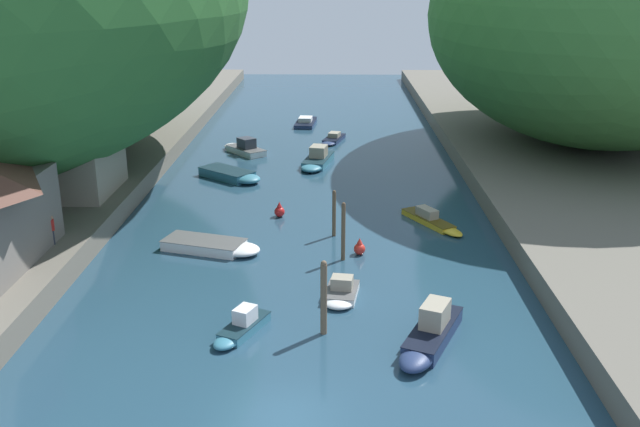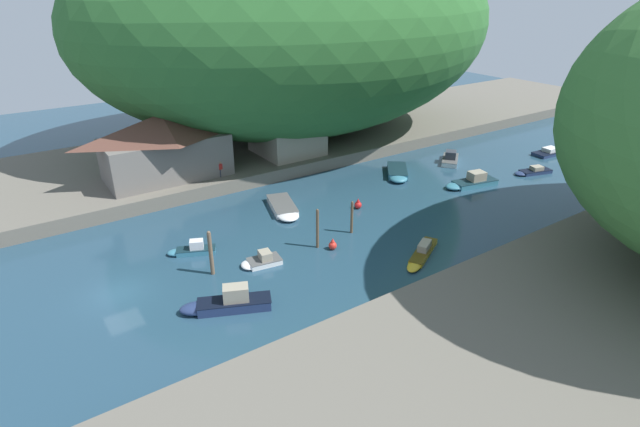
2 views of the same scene
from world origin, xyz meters
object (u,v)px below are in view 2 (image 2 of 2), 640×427
at_px(boathouse_shed, 287,129).
at_px(boat_yellow_tender, 192,250).
at_px(boat_cabin_cruiser, 261,261).
at_px(channel_buoy_near, 358,205).
at_px(boat_white_cruiser, 471,182).
at_px(boat_navy_launch, 554,151).
at_px(boat_open_rowboat, 398,173).
at_px(boat_moored_right, 532,171).
at_px(waterfront_building, 165,145).
at_px(person_on_quay, 221,168).
at_px(boat_mid_channel, 226,303).
at_px(boat_small_dinghy, 284,209).
at_px(boat_far_upstream, 450,158).
at_px(boat_far_right_bank, 422,254).
at_px(channel_buoy_far, 333,245).

bearing_deg(boathouse_shed, boat_yellow_tender, -50.58).
height_order(boat_cabin_cruiser, channel_buoy_near, boat_cabin_cruiser).
bearing_deg(boat_white_cruiser, boat_navy_launch, -73.45).
xyz_separation_m(boat_open_rowboat, boat_moored_right, (8.14, 13.65, -0.09)).
height_order(waterfront_building, boat_navy_launch, waterfront_building).
relative_size(boat_navy_launch, channel_buoy_near, 6.12).
height_order(boat_navy_launch, person_on_quay, person_on_quay).
xyz_separation_m(boathouse_shed, boat_yellow_tender, (14.77, -17.98, -3.99)).
bearing_deg(person_on_quay, boat_mid_channel, -133.09).
height_order(boat_open_rowboat, boat_small_dinghy, boat_open_rowboat).
xyz_separation_m(waterfront_building, boat_mid_channel, (23.47, -4.10, -4.42)).
bearing_deg(channel_buoy_near, waterfront_building, -138.24).
relative_size(channel_buoy_near, person_on_quay, 0.64).
bearing_deg(waterfront_building, boat_white_cruiser, 57.38).
distance_m(boat_white_cruiser, person_on_quay, 27.14).
xyz_separation_m(waterfront_building, boathouse_shed, (-0.03, 14.74, -0.61)).
relative_size(boat_white_cruiser, boat_moored_right, 1.32).
distance_m(boat_white_cruiser, boat_far_upstream, 8.29).
height_order(boat_white_cruiser, boat_open_rowboat, boat_white_cruiser).
xyz_separation_m(waterfront_building, channel_buoy_near, (15.35, 13.70, -4.54)).
xyz_separation_m(boathouse_shed, boat_far_upstream, (10.64, 17.22, -3.90)).
bearing_deg(boat_open_rowboat, boat_cabin_cruiser, 60.10).
xyz_separation_m(boat_open_rowboat, boat_far_right_bank, (14.88, -10.78, -0.06)).
bearing_deg(boat_far_right_bank, boat_cabin_cruiser, 32.25).
bearing_deg(boat_yellow_tender, boat_mid_channel, -161.17).
xyz_separation_m(boat_moored_right, boat_far_upstream, (-8.39, -4.63, 0.19)).
relative_size(boat_yellow_tender, boat_small_dinghy, 0.62).
height_order(boat_white_cruiser, person_on_quay, person_on_quay).
relative_size(boat_open_rowboat, boat_small_dinghy, 0.91).
height_order(boat_yellow_tender, person_on_quay, person_on_quay).
relative_size(boat_navy_launch, boat_mid_channel, 1.06).
bearing_deg(person_on_quay, waterfront_building, 125.91).
relative_size(boat_yellow_tender, person_on_quay, 2.38).
xyz_separation_m(boat_small_dinghy, channel_buoy_near, (3.45, 6.44, 0.11)).
relative_size(boat_moored_right, person_on_quay, 2.89).
xyz_separation_m(boat_small_dinghy, channel_buoy_far, (8.77, -0.40, 0.09)).
relative_size(boat_open_rowboat, boat_far_right_bank, 1.03).
xyz_separation_m(boat_far_right_bank, channel_buoy_near, (-10.41, 1.53, 0.13)).
bearing_deg(boat_mid_channel, boathouse_shed, -14.84).
distance_m(boat_cabin_cruiser, boat_open_rowboat, 23.86).
distance_m(waterfront_building, boat_navy_launch, 48.46).
distance_m(channel_buoy_near, channel_buoy_far, 8.66).
relative_size(boat_white_cruiser, boat_open_rowboat, 1.09).
height_order(boat_white_cruiser, channel_buoy_far, boat_white_cruiser).
distance_m(boat_cabin_cruiser, boat_far_upstream, 32.50).
xyz_separation_m(boat_far_right_bank, boat_far_upstream, (-15.14, 19.79, 0.16)).
relative_size(boathouse_shed, boat_mid_channel, 1.27).
bearing_deg(boat_yellow_tender, person_on_quay, -9.67).
bearing_deg(channel_buoy_far, boat_far_upstream, 111.82).
relative_size(waterfront_building, boat_mid_channel, 2.14).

